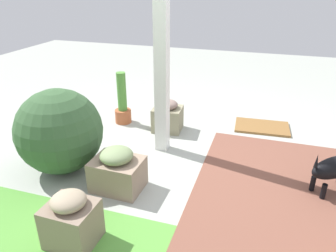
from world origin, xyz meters
TOP-DOWN VIEW (x-y plane):
  - ground_plane at (0.00, 0.00)m, footprint 12.00×12.00m
  - brick_path at (-1.05, 0.41)m, footprint 1.80×2.40m
  - porch_pillar at (0.39, -0.22)m, footprint 0.14×0.14m
  - stone_planter_nearest at (0.49, -0.72)m, footprint 0.39×0.35m
  - stone_planter_mid at (0.54, 0.66)m, footprint 0.47×0.37m
  - stone_planter_far at (0.56, 1.39)m, footprint 0.37×0.33m
  - round_shrub at (1.23, 0.52)m, footprint 0.87×0.87m
  - terracotta_pot_tall at (1.15, -0.76)m, footprint 0.22×0.22m
  - doormat at (-0.70, -1.15)m, footprint 0.73×0.50m

SIDE VIEW (x-z plane):
  - ground_plane at x=0.00m, z-range 0.00..0.00m
  - brick_path at x=-1.05m, z-range 0.00..0.02m
  - doormat at x=-0.70m, z-range 0.00..0.03m
  - stone_planter_nearest at x=0.49m, z-range -0.02..0.40m
  - stone_planter_mid at x=0.54m, z-range -0.02..0.41m
  - stone_planter_far at x=0.56m, z-range -0.02..0.42m
  - terracotta_pot_tall at x=1.15m, z-range -0.10..0.61m
  - round_shrub at x=1.23m, z-range 0.00..0.87m
  - porch_pillar at x=0.39m, z-range 0.00..2.40m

